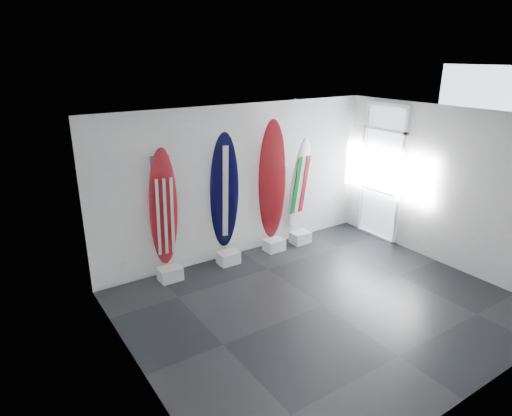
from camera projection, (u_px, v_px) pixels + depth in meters
floor at (322, 306)px, 7.23m from camera, size 6.00×6.00×0.00m
ceiling at (333, 120)px, 6.24m from camera, size 6.00×6.00×0.00m
wall_back at (240, 182)px, 8.70m from camera, size 6.00×0.00×6.00m
wall_front at (486, 288)px, 4.77m from camera, size 6.00×0.00×6.00m
wall_left at (134, 270)px, 5.16m from camera, size 0.00×5.00×5.00m
wall_right at (447, 188)px, 8.31m from camera, size 0.00×5.00×5.00m
display_block_usa at (170, 274)px, 8.01m from camera, size 0.40×0.30×0.24m
surfboard_usa at (164, 209)px, 7.69m from camera, size 0.53×0.35×2.20m
display_block_navy at (228, 258)px, 8.65m from camera, size 0.40×0.30×0.24m
surfboard_navy at (224, 193)px, 8.30m from camera, size 0.68×0.65×2.36m
display_block_swiss at (274, 245)px, 9.22m from camera, size 0.40×0.30×0.24m
surfboard_swiss at (272, 181)px, 8.85m from camera, size 0.58×0.37×2.47m
display_block_italy at (300, 237)px, 9.59m from camera, size 0.40×0.30×0.24m
surfboard_italy at (299, 185)px, 9.28m from camera, size 0.50×0.45×2.08m
wall_outlet at (123, 267)px, 7.78m from camera, size 0.09×0.02×0.13m
glass_door at (381, 174)px, 9.53m from camera, size 0.12×1.16×2.85m
balcony at (416, 204)px, 10.54m from camera, size 2.80×2.20×1.20m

